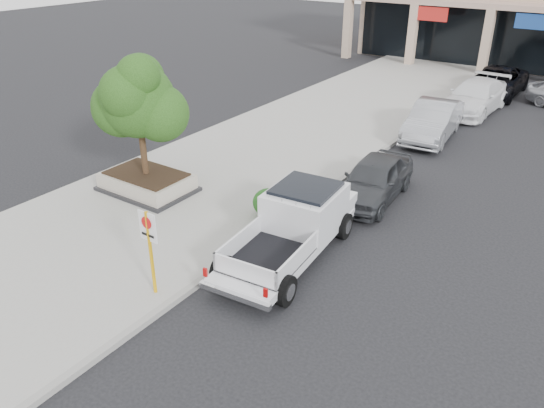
{
  "coord_description": "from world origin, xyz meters",
  "views": [
    {
      "loc": [
        6.58,
        -9.83,
        8.25
      ],
      "look_at": [
        -1.23,
        1.5,
        1.28
      ],
      "focal_mm": 35.0,
      "sensor_mm": 36.0,
      "label": 1
    }
  ],
  "objects_px": {
    "pickup_truck": "(288,230)",
    "curb_car_d": "(496,82)",
    "curb_car_a": "(374,179)",
    "planter_tree": "(144,100)",
    "curb_car_b": "(433,121)",
    "planter": "(147,182)",
    "no_parking_sign": "(149,242)",
    "curb_car_c": "(475,97)"
  },
  "relations": [
    {
      "from": "pickup_truck",
      "to": "curb_car_d",
      "type": "distance_m",
      "value": 21.34
    },
    {
      "from": "curb_car_a",
      "to": "curb_car_d",
      "type": "relative_size",
      "value": 0.77
    },
    {
      "from": "planter_tree",
      "to": "curb_car_a",
      "type": "height_order",
      "value": "planter_tree"
    },
    {
      "from": "curb_car_a",
      "to": "curb_car_b",
      "type": "bearing_deg",
      "value": 89.94
    },
    {
      "from": "planter",
      "to": "curb_car_d",
      "type": "bearing_deg",
      "value": 71.91
    },
    {
      "from": "no_parking_sign",
      "to": "pickup_truck",
      "type": "bearing_deg",
      "value": 62.91
    },
    {
      "from": "curb_car_a",
      "to": "no_parking_sign",
      "type": "bearing_deg",
      "value": -108.13
    },
    {
      "from": "pickup_truck",
      "to": "curb_car_a",
      "type": "bearing_deg",
      "value": 80.69
    },
    {
      "from": "curb_car_a",
      "to": "pickup_truck",
      "type": "bearing_deg",
      "value": -97.97
    },
    {
      "from": "pickup_truck",
      "to": "no_parking_sign",
      "type": "bearing_deg",
      "value": -122.29
    },
    {
      "from": "pickup_truck",
      "to": "curb_car_a",
      "type": "xyz_separation_m",
      "value": [
        0.35,
        4.89,
        -0.17
      ]
    },
    {
      "from": "planter",
      "to": "planter_tree",
      "type": "xyz_separation_m",
      "value": [
        0.13,
        0.15,
        2.94
      ]
    },
    {
      "from": "no_parking_sign",
      "to": "planter_tree",
      "type": "bearing_deg",
      "value": 136.21
    },
    {
      "from": "curb_car_c",
      "to": "curb_car_d",
      "type": "distance_m",
      "value": 4.0
    },
    {
      "from": "curb_car_b",
      "to": "curb_car_d",
      "type": "distance_m",
      "value": 9.19
    },
    {
      "from": "planter_tree",
      "to": "curb_car_c",
      "type": "relative_size",
      "value": 0.72
    },
    {
      "from": "no_parking_sign",
      "to": "curb_car_d",
      "type": "bearing_deg",
      "value": 85.11
    },
    {
      "from": "planter_tree",
      "to": "curb_car_b",
      "type": "height_order",
      "value": "planter_tree"
    },
    {
      "from": "pickup_truck",
      "to": "curb_car_c",
      "type": "relative_size",
      "value": 1.04
    },
    {
      "from": "no_parking_sign",
      "to": "curb_car_d",
      "type": "distance_m",
      "value": 24.91
    },
    {
      "from": "planter",
      "to": "curb_car_c",
      "type": "height_order",
      "value": "curb_car_c"
    },
    {
      "from": "curb_car_a",
      "to": "curb_car_b",
      "type": "distance_m",
      "value": 7.29
    },
    {
      "from": "planter",
      "to": "no_parking_sign",
      "type": "bearing_deg",
      "value": -41.91
    },
    {
      "from": "no_parking_sign",
      "to": "curb_car_d",
      "type": "xyz_separation_m",
      "value": [
        2.12,
        24.8,
        -0.84
      ]
    },
    {
      "from": "no_parking_sign",
      "to": "curb_car_a",
      "type": "bearing_deg",
      "value": 75.73
    },
    {
      "from": "curb_car_c",
      "to": "curb_car_d",
      "type": "bearing_deg",
      "value": 92.16
    },
    {
      "from": "planter_tree",
      "to": "no_parking_sign",
      "type": "relative_size",
      "value": 1.74
    },
    {
      "from": "curb_car_d",
      "to": "curb_car_a",
      "type": "bearing_deg",
      "value": -89.31
    },
    {
      "from": "planter",
      "to": "pickup_truck",
      "type": "distance_m",
      "value": 6.45
    },
    {
      "from": "curb_car_b",
      "to": "curb_car_a",
      "type": "bearing_deg",
      "value": -91.82
    },
    {
      "from": "planter_tree",
      "to": "curb_car_a",
      "type": "xyz_separation_m",
      "value": [
        6.62,
        4.05,
        -2.67
      ]
    },
    {
      "from": "pickup_truck",
      "to": "curb_car_c",
      "type": "height_order",
      "value": "pickup_truck"
    },
    {
      "from": "planter",
      "to": "curb_car_b",
      "type": "distance_m",
      "value": 13.08
    },
    {
      "from": "curb_car_c",
      "to": "planter",
      "type": "bearing_deg",
      "value": -108.63
    },
    {
      "from": "curb_car_b",
      "to": "planter_tree",
      "type": "bearing_deg",
      "value": -124.04
    },
    {
      "from": "planter_tree",
      "to": "curb_car_a",
      "type": "relative_size",
      "value": 0.91
    },
    {
      "from": "no_parking_sign",
      "to": "curb_car_d",
      "type": "height_order",
      "value": "no_parking_sign"
    },
    {
      "from": "planter_tree",
      "to": "curb_car_c",
      "type": "bearing_deg",
      "value": 68.38
    },
    {
      "from": "pickup_truck",
      "to": "planter_tree",
      "type": "bearing_deg",
      "value": 167.2
    },
    {
      "from": "curb_car_b",
      "to": "curb_car_c",
      "type": "distance_m",
      "value": 5.19
    },
    {
      "from": "planter",
      "to": "no_parking_sign",
      "type": "relative_size",
      "value": 1.39
    },
    {
      "from": "pickup_truck",
      "to": "curb_car_a",
      "type": "relative_size",
      "value": 1.33
    }
  ]
}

